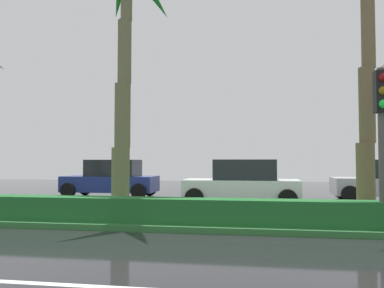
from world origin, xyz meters
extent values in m
cube|color=black|center=(0.00, 9.00, -0.05)|extent=(90.00, 42.00, 0.10)
cube|color=#2D6B33|center=(0.00, 8.00, 0.07)|extent=(85.50, 4.00, 0.15)
cube|color=#1E6028|center=(0.00, 6.60, 0.45)|extent=(76.50, 0.70, 0.60)
cylinder|color=#666544|center=(-0.28, 8.28, 1.11)|extent=(0.54, 0.54, 1.92)
cylinder|color=#666544|center=(-0.23, 8.28, 3.02)|extent=(0.47, 0.47, 1.92)
cylinder|color=#666544|center=(-0.18, 8.28, 4.94)|extent=(0.41, 0.41, 1.92)
cylinder|color=brown|center=(6.51, 7.92, 1.14)|extent=(0.47, 0.47, 1.99)
cylinder|color=brown|center=(6.58, 7.97, 3.13)|extent=(0.41, 0.41, 1.99)
cylinder|color=brown|center=(6.66, 8.02, 5.12)|extent=(0.35, 0.35, 1.99)
cylinder|color=#4C4C47|center=(6.54, 6.58, 1.97)|extent=(0.16, 0.16, 3.65)
cube|color=black|center=(6.54, 6.58, 3.25)|extent=(0.28, 0.32, 0.96)
sphere|color=maroon|center=(6.54, 6.41, 3.55)|extent=(0.20, 0.20, 0.20)
sphere|color=#7F600F|center=(6.54, 6.41, 3.25)|extent=(0.20, 0.20, 0.20)
sphere|color=#1EEA3F|center=(6.54, 6.41, 2.95)|extent=(0.20, 0.20, 0.20)
cube|color=navy|center=(-3.08, 14.73, 0.60)|extent=(4.30, 1.76, 0.72)
cube|color=#1E2328|center=(-2.93, 14.73, 1.34)|extent=(2.30, 1.58, 0.76)
cylinder|color=black|center=(-4.73, 13.83, 0.34)|extent=(0.68, 0.22, 0.68)
cylinder|color=black|center=(-4.73, 15.63, 0.34)|extent=(0.68, 0.22, 0.68)
cylinder|color=black|center=(-1.43, 13.83, 0.34)|extent=(0.68, 0.22, 0.68)
cylinder|color=black|center=(-1.43, 15.63, 0.34)|extent=(0.68, 0.22, 0.68)
cube|color=white|center=(3.10, 12.20, 0.60)|extent=(4.30, 1.76, 0.72)
cube|color=#1E2328|center=(3.25, 12.20, 1.34)|extent=(2.30, 1.58, 0.76)
cylinder|color=black|center=(1.45, 11.30, 0.34)|extent=(0.68, 0.22, 0.68)
cylinder|color=black|center=(1.45, 13.10, 0.34)|extent=(0.68, 0.22, 0.68)
cylinder|color=black|center=(4.75, 11.30, 0.34)|extent=(0.68, 0.22, 0.68)
cylinder|color=black|center=(4.75, 13.10, 0.34)|extent=(0.68, 0.22, 0.68)
cylinder|color=black|center=(7.35, 13.82, 0.34)|extent=(0.68, 0.22, 0.68)
cylinder|color=black|center=(7.35, 15.62, 0.34)|extent=(0.68, 0.22, 0.68)
camera|label=1|loc=(3.81, -3.10, 1.67)|focal=37.53mm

